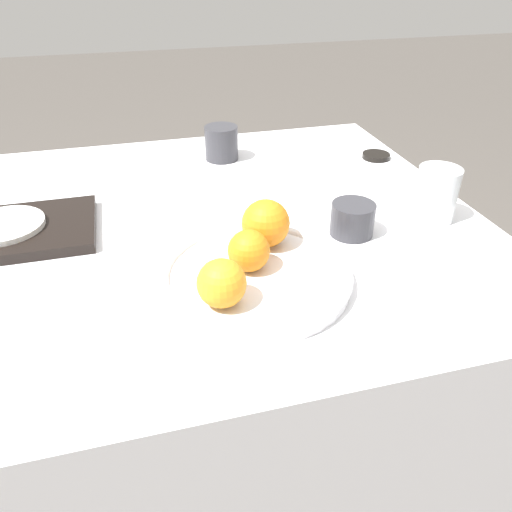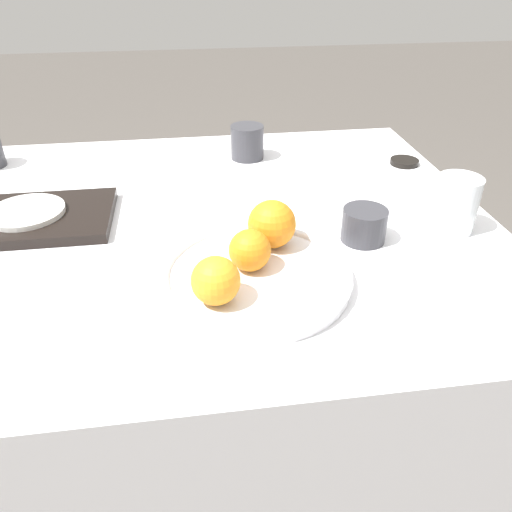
# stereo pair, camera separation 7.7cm
# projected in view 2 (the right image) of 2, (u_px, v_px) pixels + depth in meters

# --- Properties ---
(ground_plane) EXTENTS (12.00, 12.00, 0.00)m
(ground_plane) POSITION_uv_depth(u_px,v_px,m) (196.00, 458.00, 1.37)
(ground_plane) COLOR #4C4742
(table) EXTENTS (1.26, 0.96, 0.74)m
(table) POSITION_uv_depth(u_px,v_px,m) (186.00, 360.00, 1.17)
(table) COLOR white
(table) RESTS_ON ground_plane
(fruit_platter) EXTENTS (0.30, 0.30, 0.03)m
(fruit_platter) POSITION_uv_depth(u_px,v_px,m) (256.00, 275.00, 0.79)
(fruit_platter) COLOR silver
(fruit_platter) RESTS_ON table
(orange_0) EXTENTS (0.08, 0.08, 0.08)m
(orange_0) POSITION_uv_depth(u_px,v_px,m) (272.00, 224.00, 0.84)
(orange_0) COLOR orange
(orange_0) RESTS_ON fruit_platter
(orange_1) EXTENTS (0.07, 0.07, 0.07)m
(orange_1) POSITION_uv_depth(u_px,v_px,m) (216.00, 281.00, 0.71)
(orange_1) COLOR orange
(orange_1) RESTS_ON fruit_platter
(orange_2) EXTENTS (0.07, 0.07, 0.07)m
(orange_2) POSITION_uv_depth(u_px,v_px,m) (250.00, 250.00, 0.78)
(orange_2) COLOR orange
(orange_2) RESTS_ON fruit_platter
(water_glass) EXTENTS (0.08, 0.08, 0.10)m
(water_glass) POSITION_uv_depth(u_px,v_px,m) (456.00, 204.00, 0.92)
(water_glass) COLOR silver
(water_glass) RESTS_ON table
(serving_tray) EXTENTS (0.32, 0.20, 0.02)m
(serving_tray) POSITION_uv_depth(u_px,v_px,m) (28.00, 219.00, 0.96)
(serving_tray) COLOR black
(serving_tray) RESTS_ON table
(side_plate) EXTENTS (0.14, 0.14, 0.01)m
(side_plate) POSITION_uv_depth(u_px,v_px,m) (26.00, 212.00, 0.95)
(side_plate) COLOR silver
(side_plate) RESTS_ON serving_tray
(cup_2) EXTENTS (0.08, 0.08, 0.06)m
(cup_2) POSITION_uv_depth(u_px,v_px,m) (364.00, 225.00, 0.89)
(cup_2) COLOR #333338
(cup_2) RESTS_ON table
(cup_3) EXTENTS (0.08, 0.08, 0.08)m
(cup_3) POSITION_uv_depth(u_px,v_px,m) (247.00, 142.00, 1.23)
(cup_3) COLOR #333338
(cup_3) RESTS_ON table
(soy_dish) EXTENTS (0.07, 0.07, 0.01)m
(soy_dish) POSITION_uv_depth(u_px,v_px,m) (404.00, 162.00, 1.21)
(soy_dish) COLOR black
(soy_dish) RESTS_ON table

